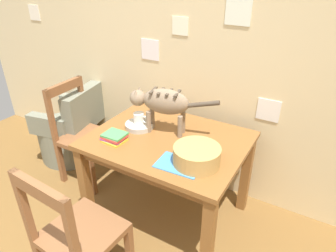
{
  "coord_description": "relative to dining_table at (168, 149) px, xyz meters",
  "views": [
    {
      "loc": [
        1.08,
        -0.01,
        1.84
      ],
      "look_at": [
        0.15,
        1.59,
        0.83
      ],
      "focal_mm": 32.23,
      "sensor_mm": 36.0,
      "label": 1
    }
  ],
  "objects": [
    {
      "name": "book_stack",
      "position": [
        -0.31,
        -0.22,
        0.12
      ],
      "size": [
        0.17,
        0.15,
        0.06
      ],
      "color": "yellow",
      "rests_on": "dining_table"
    },
    {
      "name": "wicker_armchair",
      "position": [
        -1.31,
        0.24,
        -0.36
      ],
      "size": [
        0.64,
        0.67,
        0.78
      ],
      "rotation": [
        0.0,
        0.0,
        1.76
      ],
      "color": "slate",
      "rests_on": "ground_plane"
    },
    {
      "name": "wooden_chair_near",
      "position": [
        -0.93,
        0.06,
        -0.18
      ],
      "size": [
        0.43,
        0.43,
        0.93
      ],
      "rotation": [
        0.0,
        0.0,
        -1.54
      ],
      "color": "brown",
      "rests_on": "ground_plane"
    },
    {
      "name": "wooden_chair_far",
      "position": [
        -0.14,
        -0.81,
        -0.18
      ],
      "size": [
        0.44,
        0.44,
        0.93
      ],
      "rotation": [
        0.0,
        0.0,
        -0.06
      ],
      "color": "brown",
      "rests_on": "ground_plane"
    },
    {
      "name": "cat",
      "position": [
        -0.09,
        0.07,
        0.33
      ],
      "size": [
        0.65,
        0.2,
        0.34
      ],
      "rotation": [
        0.0,
        0.0,
        1.77
      ],
      "color": "#856F57",
      "rests_on": "dining_table"
    },
    {
      "name": "saucer_bowl",
      "position": [
        -0.27,
        0.03,
        0.11
      ],
      "size": [
        0.21,
        0.21,
        0.04
      ],
      "primitive_type": "cylinder",
      "color": "#B4B2A7",
      "rests_on": "dining_table"
    },
    {
      "name": "wicker_basket",
      "position": [
        0.31,
        -0.18,
        0.16
      ],
      "size": [
        0.3,
        0.3,
        0.12
      ],
      "color": "tan",
      "rests_on": "dining_table"
    },
    {
      "name": "coffee_mug",
      "position": [
        -0.27,
        0.03,
        0.17
      ],
      "size": [
        0.12,
        0.08,
        0.09
      ],
      "color": "white",
      "rests_on": "saucer_bowl"
    },
    {
      "name": "wall_rear",
      "position": [
        -0.15,
        0.59,
        0.62
      ],
      "size": [
        5.2,
        0.11,
        2.5
      ],
      "color": "beige",
      "rests_on": "ground_plane"
    },
    {
      "name": "dining_table",
      "position": [
        0.0,
        0.0,
        0.0
      ],
      "size": [
        1.1,
        0.86,
        0.73
      ],
      "color": "brown",
      "rests_on": "ground_plane"
    },
    {
      "name": "magazine",
      "position": [
        0.22,
        -0.25,
        0.1
      ],
      "size": [
        0.29,
        0.21,
        0.01
      ],
      "primitive_type": "cube",
      "rotation": [
        0.0,
        0.0,
        0.05
      ],
      "color": "#4084CF",
      "rests_on": "dining_table"
    }
  ]
}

